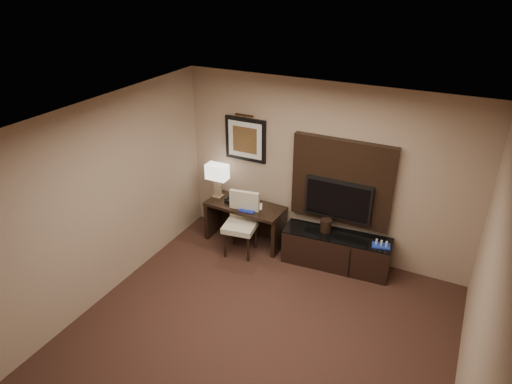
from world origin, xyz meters
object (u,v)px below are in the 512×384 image
Objects in this scene: desk_chair at (240,226)px; desk_phone at (233,199)px; credenza at (336,250)px; ice_bucket at (326,225)px; tv at (338,200)px; desk at (245,223)px; minibar_tray at (381,244)px; table_lamp at (217,180)px.

desk_chair is 4.52× the size of desk_phone.
ice_bucket is (-0.20, 0.03, 0.37)m from credenza.
desk_chair is 0.52m from desk_phone.
desk is at bearing -172.52° from tv.
ice_bucket is at bearing -123.62° from tv.
desk_chair is 5.23× the size of ice_bucket.
tv reaches higher than minibar_tray.
credenza is 1.83m from desk_phone.
credenza is 0.72m from minibar_tray.
table_lamp is 3.06× the size of ice_bucket.
tv is at bearing 110.97° from credenza.
desk is at bearing 95.90° from desk_chair.
desk is 1.61m from tv.
desk is 1.26× the size of tv.
desk_chair is (-1.36, -0.52, -0.52)m from tv.
minibar_tray is at bearing -6.04° from credenza.
minibar_tray is (0.73, -0.21, -0.43)m from tv.
credenza is 8.39× the size of ice_bucket.
ice_bucket is (1.25, 0.36, 0.15)m from desk_chair.
desk_phone is at bearing -173.79° from tv.
ice_bucket is 0.76× the size of minibar_tray.
desk is at bearing -6.82° from table_lamp.
table_lamp reaches higher than desk_chair.
ice_bucket is at bearing 176.82° from minibar_tray.
credenza is 1.59× the size of tv.
credenza is 2.74× the size of table_lamp.
minibar_tray is at bearing 2.14° from desk.
tv is 0.87m from minibar_tray.
desk_phone is at bearing 124.20° from desk_chair.
desk_phone reaches higher than credenza.
tv is 0.42m from ice_bucket.
table_lamp is at bearing 178.96° from ice_bucket.
tv is 5.28× the size of ice_bucket.
desk is 0.38m from desk_chair.
credenza is at bearing -8.82° from ice_bucket.
minibar_tray is (2.41, -0.02, -0.14)m from desk_phone.
credenza is at bearing 178.56° from minibar_tray.
tv is at bearing 12.32° from desk_chair.
ice_bucket reaches higher than credenza.
table_lamp reaches higher than ice_bucket.
credenza is 6.38× the size of minibar_tray.
desk is 5.78× the size of desk_phone.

